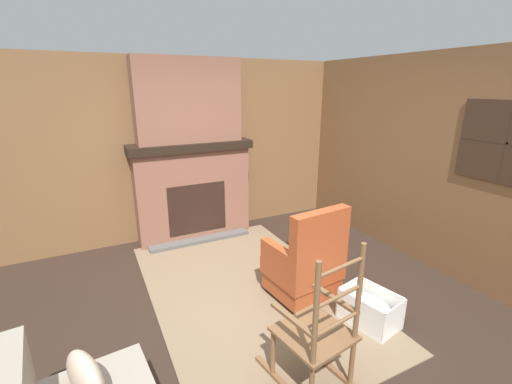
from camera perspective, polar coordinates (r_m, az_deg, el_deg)
The scene contains 12 objects.
ground_plane at distance 3.46m, azimuth 0.96°, elevation -20.42°, with size 14.00×14.00×0.00m, color #2D2119.
wood_panel_wall_left at distance 5.01m, azimuth -11.47°, elevation 6.93°, with size 0.06×5.22×2.50m.
wood_panel_wall_back at distance 4.43m, azimuth 29.20°, elevation 3.88°, with size 5.22×0.09×2.50m.
fireplace_hearth at distance 4.94m, azimuth -10.41°, elevation 0.11°, with size 0.57×1.68×1.39m.
chimney_breast at distance 4.74m, azimuth -11.28°, elevation 14.71°, with size 0.31×1.39×1.09m.
area_rug at distance 3.85m, azimuth -1.53°, elevation -16.00°, with size 3.09×1.93×0.01m.
armchair at distance 3.60m, azimuth 8.23°, elevation -12.00°, with size 0.66×0.71×1.02m.
rocking_chair at distance 2.66m, azimuth 10.12°, elevation -23.07°, with size 0.86×0.56×1.16m.
firewood_stack at distance 4.78m, azimuth 9.09°, elevation -7.59°, with size 0.51×0.47×0.29m.
laundry_basket at distance 3.49m, azimuth 18.44°, elevation -17.88°, with size 0.56×0.44×0.32m.
oil_lamp_vase at distance 4.72m, azimuth -15.94°, elevation 8.86°, with size 0.09×0.09×0.27m.
storage_case at distance 4.87m, azimuth -8.74°, elevation 9.37°, with size 0.13×0.25×0.16m.
Camera 1 is at (2.43, -1.27, 2.11)m, focal length 24.00 mm.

